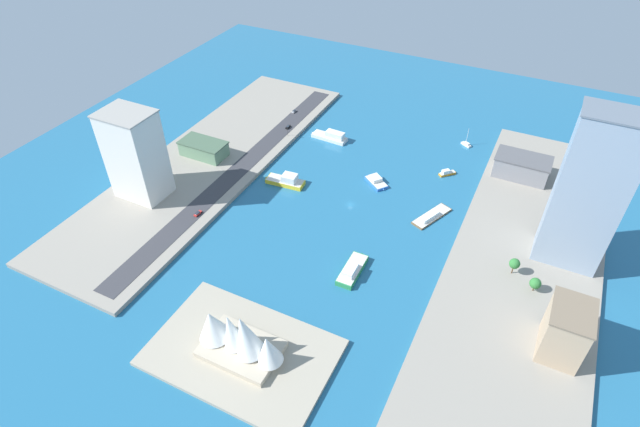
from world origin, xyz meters
TOP-DOWN VIEW (x-y plane):
  - ground_plane at (0.00, 0.00)m, footprint 440.00×440.00m
  - quay_west at (-96.40, 0.00)m, footprint 70.00×240.00m
  - quay_east at (96.40, 0.00)m, footprint 70.00×240.00m
  - peninsula_point at (0.43, 111.21)m, footprint 75.39×49.30m
  - road_strip at (73.76, 0.00)m, footprint 12.36×228.00m
  - sailboat_small_white at (-43.56, -91.72)m, footprint 7.85×5.91m
  - ferry_white_commuter at (39.71, -58.99)m, footprint 26.05×9.16m
  - catamaran_blue at (-5.52, -25.79)m, footprint 16.69×15.25m
  - barge_flat_brown at (-44.23, -9.00)m, footprint 16.98×26.73m
  - ferry_yellow_fast at (42.15, -1.40)m, footprint 25.07×10.12m
  - ferry_green_doubledeck at (-22.01, 48.47)m, footprint 8.42×24.90m
  - water_taxi_orange at (-41.18, -53.11)m, footprint 9.49×9.82m
  - tower_tall_glass at (-112.23, -6.00)m, footprint 30.12×19.08m
  - hotel_broad_white at (109.17, 44.69)m, footprint 28.19×21.96m
  - terminal_long_green at (102.40, -2.87)m, footprint 29.37×15.79m
  - apartment_midrise_tan at (-116.01, 53.10)m, footprint 16.41×21.56m
  - warehouse_low_gray at (-81.13, -68.17)m, footprint 31.69×18.49m
  - sedan_silver at (78.12, -77.25)m, footprint 1.90×4.53m
  - pickup_red at (69.93, 47.70)m, footprint 2.10×5.18m
  - suv_black at (71.15, -55.74)m, footprint 2.01×4.89m
  - traffic_light_waterfront at (66.41, -46.97)m, footprint 0.36×0.36m
  - opera_landmark at (1.24, 111.21)m, footprint 39.86×21.98m
  - park_tree_cluster at (-97.23, 20.43)m, footprint 15.96×12.17m

SIDE VIEW (x-z plane):
  - ground_plane at x=0.00m, z-range 0.00..0.00m
  - peninsula_point at x=0.43m, z-range 0.00..2.00m
  - sailboat_small_white at x=-43.56m, z-range -5.27..7.43m
  - barge_flat_brown at x=-44.23m, z-range -0.45..2.61m
  - quay_west at x=-96.40m, z-range 0.00..2.45m
  - quay_east at x=96.40m, z-range 0.00..2.45m
  - water_taxi_orange at x=-41.18m, z-range -0.46..3.20m
  - catamaran_blue at x=-5.52m, z-range -0.49..3.47m
  - ferry_green_doubledeck at x=-22.01m, z-range -0.91..5.15m
  - ferry_white_commuter at x=39.71m, z-range -0.81..5.66m
  - ferry_yellow_fast at x=42.15m, z-range -0.99..5.94m
  - road_strip at x=73.76m, z-range 2.45..2.60m
  - pickup_red at x=69.93m, z-range 2.60..4.06m
  - sedan_silver at x=78.12m, z-range 2.60..4.06m
  - suv_black at x=71.15m, z-range 2.60..4.17m
  - traffic_light_waterfront at x=66.41m, z-range 3.55..10.05m
  - terminal_long_green at x=102.40m, z-range 2.48..11.90m
  - park_tree_cluster at x=-97.23m, z-range 3.46..12.24m
  - warehouse_low_gray at x=-81.13m, z-range 2.48..15.16m
  - opera_landmark at x=1.24m, z-range -0.63..22.67m
  - apartment_midrise_tan at x=-116.01m, z-range 2.48..26.86m
  - hotel_broad_white at x=109.17m, z-range 2.49..53.72m
  - tower_tall_glass at x=-112.23m, z-range 2.49..81.82m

